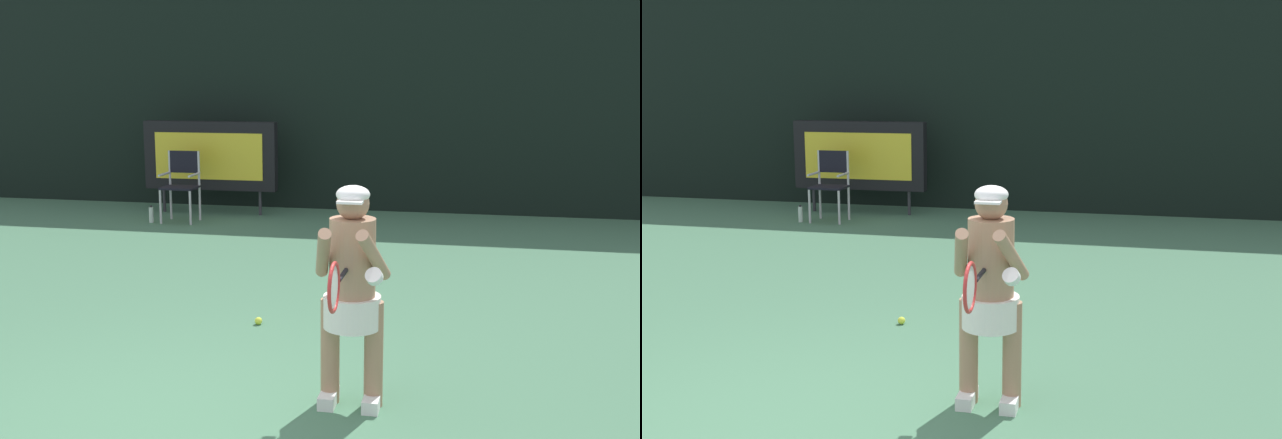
{
  "view_description": "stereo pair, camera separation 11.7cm",
  "coord_description": "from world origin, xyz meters",
  "views": [
    {
      "loc": [
        1.98,
        -4.12,
        2.22
      ],
      "look_at": [
        0.71,
        1.98,
        1.05
      ],
      "focal_mm": 43.11,
      "sensor_mm": 36.0,
      "label": 1
    },
    {
      "loc": [
        2.09,
        -4.09,
        2.22
      ],
      "look_at": [
        0.71,
        1.98,
        1.05
      ],
      "focal_mm": 43.11,
      "sensor_mm": 36.0,
      "label": 2
    }
  ],
  "objects": [
    {
      "name": "tennis_racket",
      "position": [
        1.16,
        0.23,
        0.98
      ],
      "size": [
        0.03,
        0.6,
        0.31
      ],
      "rotation": [
        0.0,
        0.0,
        0.17
      ],
      "color": "black"
    },
    {
      "name": "tennis_player",
      "position": [
        1.18,
        0.77,
        0.83
      ],
      "size": [
        0.52,
        0.59,
        1.52
      ],
      "color": "white",
      "rests_on": "ground"
    },
    {
      "name": "backdrop_screen",
      "position": [
        0.0,
        8.5,
        1.81
      ],
      "size": [
        18.0,
        0.12,
        3.66
      ],
      "color": "black",
      "rests_on": "ground"
    },
    {
      "name": "tennis_ball_loose",
      "position": [
        0.07,
        2.29,
        0.03
      ],
      "size": [
        0.07,
        0.07,
        0.07
      ],
      "color": "#CCDB3D",
      "rests_on": "ground"
    },
    {
      "name": "water_bottle",
      "position": [
        -2.92,
        6.7,
        0.12
      ],
      "size": [
        0.07,
        0.07,
        0.27
      ],
      "color": "silver",
      "rests_on": "ground"
    },
    {
      "name": "umpire_chair",
      "position": [
        -2.5,
        6.91,
        0.62
      ],
      "size": [
        0.52,
        0.44,
        1.08
      ],
      "color": "#B7B7BC",
      "rests_on": "ground"
    },
    {
      "name": "scoreboard",
      "position": [
        -2.29,
        7.64,
        0.95
      ],
      "size": [
        2.2,
        0.21,
        1.5
      ],
      "color": "black",
      "rests_on": "ground"
    }
  ]
}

